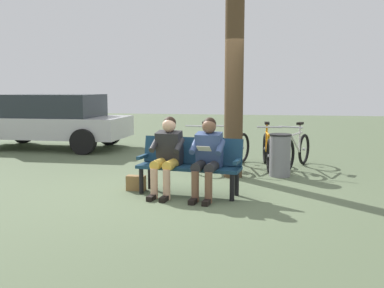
# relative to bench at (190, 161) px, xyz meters

# --- Properties ---
(ground_plane) EXTENTS (40.00, 40.00, 0.00)m
(ground_plane) POSITION_rel_bench_xyz_m (0.23, -0.09, -0.51)
(ground_plane) COLOR #566647
(bench) EXTENTS (1.65, 0.68, 0.87)m
(bench) POSITION_rel_bench_xyz_m (0.00, 0.00, 0.00)
(bench) COLOR navy
(bench) RESTS_ON ground
(person_reading) EXTENTS (0.53, 0.80, 1.20)m
(person_reading) POSITION_rel_bench_xyz_m (-0.30, 0.21, 0.16)
(person_reading) COLOR #334772
(person_reading) RESTS_ON ground
(person_companion) EXTENTS (0.53, 0.80, 1.20)m
(person_companion) POSITION_rel_bench_xyz_m (0.34, 0.12, 0.16)
(person_companion) COLOR #262628
(person_companion) RESTS_ON ground
(handbag) EXTENTS (0.30, 0.14, 0.24)m
(handbag) POSITION_rel_bench_xyz_m (0.89, -0.04, -0.39)
(handbag) COLOR olive
(handbag) RESTS_ON ground
(tree_trunk) EXTENTS (0.34, 0.34, 3.58)m
(tree_trunk) POSITION_rel_bench_xyz_m (-0.56, -1.38, 1.28)
(tree_trunk) COLOR #4C3823
(tree_trunk) RESTS_ON ground
(litter_bin) EXTENTS (0.41, 0.41, 0.79)m
(litter_bin) POSITION_rel_bench_xyz_m (-1.42, -1.58, -0.11)
(litter_bin) COLOR slate
(litter_bin) RESTS_ON ground
(bicycle_purple) EXTENTS (0.72, 1.58, 0.94)m
(bicycle_purple) POSITION_rel_bench_xyz_m (-1.77, -2.46, -0.15)
(bicycle_purple) COLOR black
(bicycle_purple) RESTS_ON ground
(bicycle_orange) EXTENTS (0.48, 1.68, 0.94)m
(bicycle_orange) POSITION_rel_bench_xyz_m (-1.18, -2.40, -0.15)
(bicycle_orange) COLOR black
(bicycle_orange) RESTS_ON ground
(bicycle_blue) EXTENTS (0.69, 1.60, 0.94)m
(bicycle_blue) POSITION_rel_bench_xyz_m (-0.48, -2.43, -0.15)
(bicycle_blue) COLOR black
(bicycle_blue) RESTS_ON ground
(bicycle_green) EXTENTS (0.48, 1.67, 0.94)m
(bicycle_green) POSITION_rel_bench_xyz_m (0.15, -2.36, -0.15)
(bicycle_green) COLOR black
(bicycle_green) RESTS_ON ground
(parked_car) EXTENTS (4.20, 2.03, 1.47)m
(parked_car) POSITION_rel_bench_xyz_m (4.61, -4.30, 0.27)
(parked_car) COLOR silver
(parked_car) RESTS_ON ground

